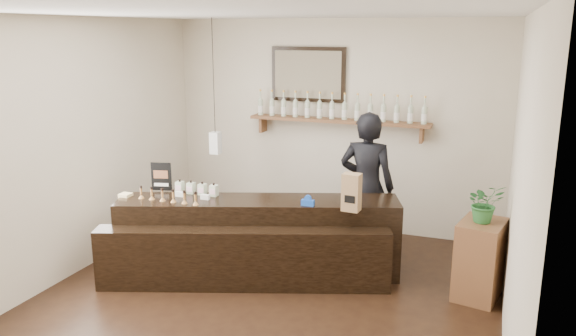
% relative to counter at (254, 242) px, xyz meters
% --- Properties ---
extents(ground, '(5.00, 5.00, 0.00)m').
position_rel_counter_xyz_m(ground, '(0.33, -0.59, -0.40)').
color(ground, black).
rests_on(ground, ground).
extents(room_shell, '(5.00, 5.00, 5.00)m').
position_rel_counter_xyz_m(room_shell, '(0.33, -0.59, 1.30)').
color(room_shell, beige).
rests_on(room_shell, ground).
extents(back_wall_decor, '(2.66, 0.96, 1.69)m').
position_rel_counter_xyz_m(back_wall_decor, '(0.19, 1.79, 1.35)').
color(back_wall_decor, brown).
rests_on(back_wall_decor, ground).
extents(counter, '(3.07, 1.81, 1.00)m').
position_rel_counter_xyz_m(counter, '(0.00, 0.00, 0.00)').
color(counter, black).
rests_on(counter, ground).
extents(promo_sign, '(0.23, 0.08, 0.33)m').
position_rel_counter_xyz_m(promo_sign, '(-1.17, 0.06, 0.62)').
color(promo_sign, black).
rests_on(promo_sign, counter).
extents(paper_bag, '(0.19, 0.15, 0.39)m').
position_rel_counter_xyz_m(paper_bag, '(1.05, 0.10, 0.65)').
color(paper_bag, olive).
rests_on(paper_bag, counter).
extents(tape_dispenser, '(0.14, 0.06, 0.11)m').
position_rel_counter_xyz_m(tape_dispenser, '(0.59, 0.10, 0.50)').
color(tape_dispenser, '#1849AE').
rests_on(tape_dispenser, counter).
extents(side_cabinet, '(0.50, 0.62, 0.80)m').
position_rel_counter_xyz_m(side_cabinet, '(2.33, 0.37, -0.00)').
color(side_cabinet, brown).
rests_on(side_cabinet, ground).
extents(potted_plant, '(0.46, 0.44, 0.39)m').
position_rel_counter_xyz_m(potted_plant, '(2.33, 0.37, 0.60)').
color(potted_plant, '#28662C').
rests_on(potted_plant, side_cabinet).
extents(shopkeeper, '(0.73, 0.49, 1.99)m').
position_rel_counter_xyz_m(shopkeeper, '(1.02, 0.96, 0.59)').
color(shopkeeper, black).
rests_on(shopkeeper, ground).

